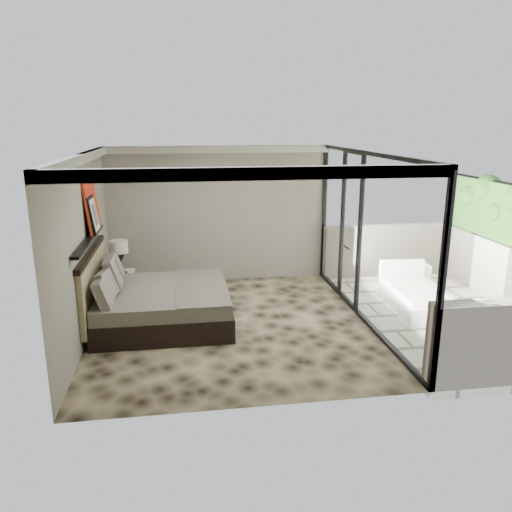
{
  "coord_description": "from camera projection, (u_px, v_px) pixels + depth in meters",
  "views": [
    {
      "loc": [
        -0.74,
        -7.66,
        3.25
      ],
      "look_at": [
        0.47,
        0.4,
        1.06
      ],
      "focal_mm": 35.0,
      "sensor_mm": 36.0,
      "label": 1
    }
  ],
  "objects": [
    {
      "name": "floor",
      "position": [
        231.0,
        325.0,
        8.26
      ],
      "size": [
        5.0,
        5.0,
        0.0
      ],
      "primitive_type": "plane",
      "color": "black",
      "rests_on": "ground"
    },
    {
      "name": "ottoman",
      "position": [
        414.0,
        275.0,
        10.09
      ],
      "size": [
        0.53,
        0.53,
        0.5
      ],
      "primitive_type": "cube",
      "rotation": [
        0.0,
        0.0,
        -0.05
      ],
      "color": "white",
      "rests_on": "terrace_slab"
    },
    {
      "name": "framed_print",
      "position": [
        93.0,
        215.0,
        7.95
      ],
      "size": [
        0.11,
        0.5,
        0.6
      ],
      "primitive_type": "cube",
      "rotation": [
        0.0,
        -0.14,
        0.0
      ],
      "color": "black",
      "rests_on": "picture_ledge"
    },
    {
      "name": "ceiling",
      "position": [
        229.0,
        154.0,
        7.54
      ],
      "size": [
        4.5,
        5.0,
        0.02
      ],
      "primitive_type": "cube",
      "color": "silver",
      "rests_on": "back_wall"
    },
    {
      "name": "glass_wall",
      "position": [
        366.0,
        238.0,
        8.22
      ],
      "size": [
        0.08,
        5.0,
        2.8
      ],
      "primitive_type": "cube",
      "color": "white",
      "rests_on": "floor"
    },
    {
      "name": "back_wall",
      "position": [
        218.0,
        215.0,
        10.28
      ],
      "size": [
        4.5,
        0.02,
        2.8
      ],
      "primitive_type": "cube",
      "color": "gray",
      "rests_on": "floor"
    },
    {
      "name": "table_lamp",
      "position": [
        119.0,
        252.0,
        9.28
      ],
      "size": [
        0.33,
        0.33,
        0.61
      ],
      "color": "black",
      "rests_on": "nightstand"
    },
    {
      "name": "terrace_slab",
      "position": [
        442.0,
        316.0,
        8.82
      ],
      "size": [
        3.0,
        5.0,
        0.12
      ],
      "primitive_type": "cube",
      "color": "#BEB6A2",
      "rests_on": "ground"
    },
    {
      "name": "lounger",
      "position": [
        415.0,
        296.0,
        9.02
      ],
      "size": [
        0.98,
        1.79,
        0.68
      ],
      "rotation": [
        0.0,
        0.0,
        -0.07
      ],
      "color": "white",
      "rests_on": "terrace_slab"
    },
    {
      "name": "picture_ledge",
      "position": [
        88.0,
        240.0,
        7.66
      ],
      "size": [
        0.12,
        2.2,
        0.05
      ],
      "primitive_type": "cube",
      "color": "black",
      "rests_on": "left_wall"
    },
    {
      "name": "nightstand",
      "position": [
        121.0,
        286.0,
        9.45
      ],
      "size": [
        0.62,
        0.62,
        0.5
      ],
      "primitive_type": "cube",
      "rotation": [
        0.0,
        0.0,
        0.3
      ],
      "color": "black",
      "rests_on": "floor"
    },
    {
      "name": "abstract_canvas",
      "position": [
        91.0,
        203.0,
        8.09
      ],
      "size": [
        0.13,
        0.9,
        0.9
      ],
      "primitive_type": "cube",
      "rotation": [
        0.0,
        -0.1,
        0.0
      ],
      "color": "#A24D0D",
      "rests_on": "picture_ledge"
    },
    {
      "name": "left_wall",
      "position": [
        84.0,
        248.0,
        7.58
      ],
      "size": [
        0.02,
        5.0,
        2.8
      ],
      "primitive_type": "cube",
      "color": "gray",
      "rests_on": "floor"
    },
    {
      "name": "bed",
      "position": [
        157.0,
        303.0,
        8.26
      ],
      "size": [
        2.22,
        2.15,
        1.23
      ],
      "color": "black",
      "rests_on": "floor"
    }
  ]
}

